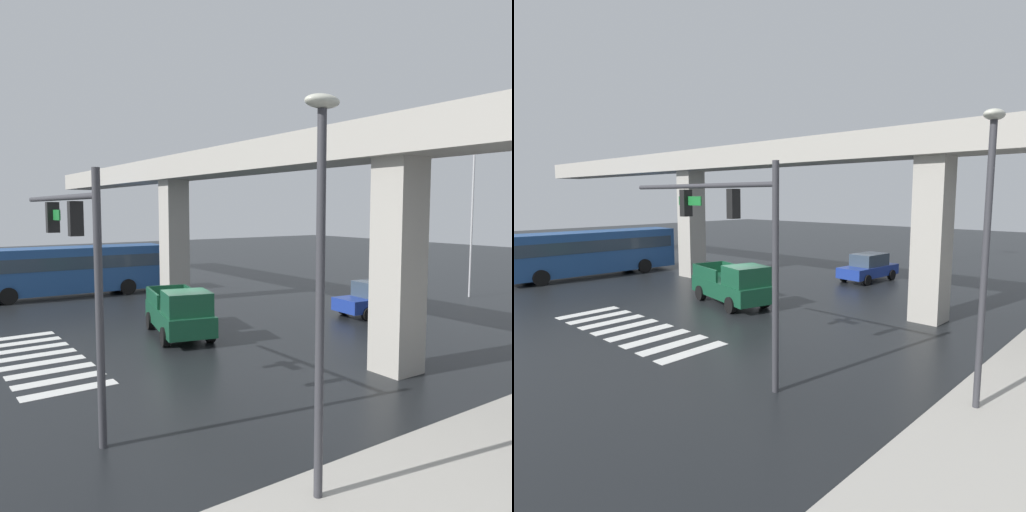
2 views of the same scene
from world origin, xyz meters
The scene contains 9 objects.
ground_plane centered at (0.00, 0.00, 0.00)m, with size 120.00×120.00×0.00m, color black.
crosswalk_stripes centered at (0.00, -5.52, 0.01)m, with size 8.25×2.80×0.01m.
elevated_overpass centered at (0.00, 3.74, 6.96)m, with size 53.36×2.25×8.13m.
pickup_truck centered at (-0.06, 0.04, 0.99)m, with size 5.40×3.02×2.08m.
city_bus centered at (-13.03, -0.69, 1.72)m, with size 3.25×10.93×2.99m.
sedan_blue centered at (1.46, 10.19, 0.85)m, with size 2.21×4.42×1.72m.
traffic_signal_mast centered at (6.29, -5.91, 4.38)m, with size 6.49×0.32×6.20m.
street_lamp_near_corner centered at (12.44, -3.47, 4.56)m, with size 0.44×0.70×7.24m.
flagpole centered at (1.15, 18.79, 5.92)m, with size 1.16×0.12×10.24m.
Camera 1 is at (19.12, -9.47, 5.32)m, focal length 36.43 mm.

